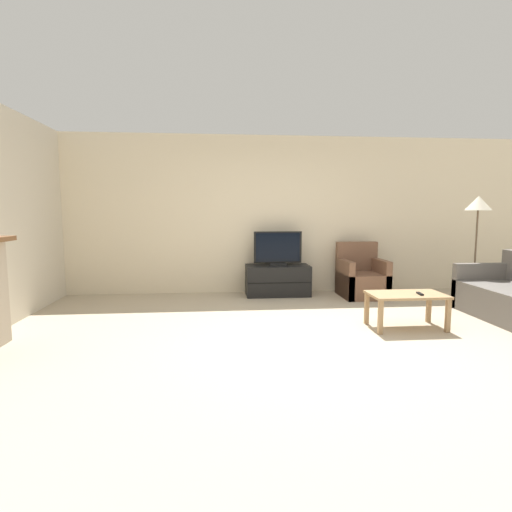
{
  "coord_description": "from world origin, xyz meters",
  "views": [
    {
      "loc": [
        -1.0,
        -4.2,
        1.42
      ],
      "look_at": [
        -0.54,
        0.82,
        0.85
      ],
      "focal_mm": 28.0,
      "sensor_mm": 36.0,
      "label": 1
    }
  ],
  "objects_px": {
    "tv": "(278,250)",
    "coffee_table": "(406,299)",
    "tv_stand": "(278,280)",
    "floor_lamp": "(478,209)",
    "armchair": "(361,279)",
    "remote": "(420,294)"
  },
  "relations": [
    {
      "from": "tv",
      "to": "coffee_table",
      "type": "distance_m",
      "value": 2.44
    },
    {
      "from": "tv_stand",
      "to": "floor_lamp",
      "type": "xyz_separation_m",
      "value": [
        2.99,
        -0.76,
        1.2
      ]
    },
    {
      "from": "tv_stand",
      "to": "floor_lamp",
      "type": "height_order",
      "value": "floor_lamp"
    },
    {
      "from": "armchair",
      "to": "floor_lamp",
      "type": "xyz_separation_m",
      "value": [
        1.61,
        -0.55,
        1.16
      ]
    },
    {
      "from": "armchair",
      "to": "coffee_table",
      "type": "bearing_deg",
      "value": -93.24
    },
    {
      "from": "tv",
      "to": "armchair",
      "type": "relative_size",
      "value": 0.9
    },
    {
      "from": "tv_stand",
      "to": "armchair",
      "type": "height_order",
      "value": "armchair"
    },
    {
      "from": "remote",
      "to": "floor_lamp",
      "type": "relative_size",
      "value": 0.09
    },
    {
      "from": "armchair",
      "to": "remote",
      "type": "bearing_deg",
      "value": -89.16
    },
    {
      "from": "tv",
      "to": "armchair",
      "type": "distance_m",
      "value": 1.48
    },
    {
      "from": "coffee_table",
      "to": "tv_stand",
      "type": "bearing_deg",
      "value": 122.07
    },
    {
      "from": "coffee_table",
      "to": "floor_lamp",
      "type": "relative_size",
      "value": 0.55
    },
    {
      "from": "tv_stand",
      "to": "tv",
      "type": "xyz_separation_m",
      "value": [
        -0.0,
        -0.0,
        0.52
      ]
    },
    {
      "from": "armchair",
      "to": "floor_lamp",
      "type": "bearing_deg",
      "value": -18.85
    },
    {
      "from": "coffee_table",
      "to": "floor_lamp",
      "type": "distance_m",
      "value": 2.4
    },
    {
      "from": "tv",
      "to": "floor_lamp",
      "type": "relative_size",
      "value": 0.49
    },
    {
      "from": "remote",
      "to": "armchair",
      "type": "bearing_deg",
      "value": 98.56
    },
    {
      "from": "tv_stand",
      "to": "coffee_table",
      "type": "bearing_deg",
      "value": -57.93
    },
    {
      "from": "armchair",
      "to": "remote",
      "type": "relative_size",
      "value": 5.79
    },
    {
      "from": "tv_stand",
      "to": "armchair",
      "type": "relative_size",
      "value": 1.19
    },
    {
      "from": "remote",
      "to": "floor_lamp",
      "type": "height_order",
      "value": "floor_lamp"
    },
    {
      "from": "coffee_table",
      "to": "floor_lamp",
      "type": "height_order",
      "value": "floor_lamp"
    }
  ]
}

